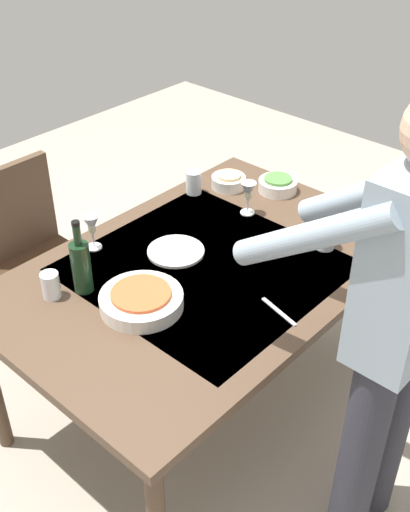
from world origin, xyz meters
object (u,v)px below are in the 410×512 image
at_px(person_server, 396,321).
at_px(wine_glass_right, 92,226).
at_px(chair_near, 33,247).
at_px(wine_glass_left, 248,192).
at_px(water_cup_near_left, 326,236).
at_px(side_bowl_bread, 229,181).
at_px(water_cup_near_right, 51,285).
at_px(dinner_plate_near, 176,251).
at_px(serving_bowl_pasta, 142,300).
at_px(water_cup_far_left, 194,182).
at_px(dining_table, 205,280).
at_px(side_bowl_salad, 278,184).
at_px(wine_bottle, 81,265).

distance_m(person_server, wine_glass_right, 1.24).
relative_size(chair_near, wine_glass_left, 6.03).
relative_size(water_cup_near_left, side_bowl_bread, 0.66).
bearing_deg(wine_glass_right, side_bowl_bread, 174.74).
height_order(water_cup_near_left, water_cup_near_right, water_cup_near_left).
relative_size(side_bowl_bread, dinner_plate_near, 0.70).
bearing_deg(dinner_plate_near, chair_near, -76.36).
height_order(water_cup_near_right, dinner_plate_near, water_cup_near_right).
bearing_deg(chair_near, serving_bowl_pasta, 81.36).
relative_size(water_cup_far_left, dinner_plate_near, 0.47).
height_order(water_cup_near_left, serving_bowl_pasta, water_cup_near_left).
distance_m(serving_bowl_pasta, side_bowl_bread, 0.96).
bearing_deg(serving_bowl_pasta, person_server, 110.61).
xyz_separation_m(chair_near, water_cup_near_left, (-0.62, 1.19, 0.28)).
distance_m(wine_glass_right, side_bowl_bread, 0.76).
bearing_deg(water_cup_near_right, side_bowl_bread, -176.53).
distance_m(water_cup_near_right, water_cup_far_left, 0.93).
height_order(wine_glass_right, dinner_plate_near, wine_glass_right).
bearing_deg(wine_glass_left, water_cup_near_right, -9.29).
relative_size(chair_near, serving_bowl_pasta, 3.03).
bearing_deg(water_cup_far_left, chair_near, -39.30).
height_order(dining_table, wine_glass_right, wine_glass_right).
distance_m(side_bowl_salad, dinner_plate_near, 0.69).
bearing_deg(wine_bottle, side_bowl_bread, -172.91).
bearing_deg(wine_glass_left, person_server, 63.83).
bearing_deg(side_bowl_salad, side_bowl_bread, -56.81).
bearing_deg(dinner_plate_near, serving_bowl_pasta, 25.38).
bearing_deg(wine_bottle, water_cup_far_left, -165.92).
distance_m(chair_near, water_cup_near_left, 1.37).
relative_size(wine_glass_left, water_cup_near_right, 1.50).
relative_size(wine_bottle, water_cup_near_right, 2.94).
relative_size(side_bowl_salad, dinner_plate_near, 0.78).
bearing_deg(wine_glass_right, wine_glass_left, 155.51).
height_order(wine_bottle, water_cup_near_right, wine_bottle).
xyz_separation_m(wine_glass_left, wine_glass_right, (0.63, -0.29, 0.00)).
distance_m(wine_glass_right, serving_bowl_pasta, 0.45).
distance_m(dining_table, person_server, 0.85).
bearing_deg(wine_glass_right, person_server, 97.95).
bearing_deg(water_cup_far_left, side_bowl_salad, 134.96).
distance_m(wine_glass_right, water_cup_near_left, 0.94).
bearing_deg(serving_bowl_pasta, wine_bottle, -72.80).
distance_m(dining_table, serving_bowl_pasta, 0.35).
bearing_deg(person_server, side_bowl_salad, -126.52).
relative_size(chair_near, wine_glass_right, 6.03).
height_order(dining_table, dinner_plate_near, dinner_plate_near).
bearing_deg(water_cup_far_left, water_cup_near_right, 9.22).
bearing_deg(chair_near, wine_glass_right, 88.69).
height_order(wine_bottle, water_cup_near_left, wine_bottle).
xyz_separation_m(wine_bottle, side_bowl_salad, (-1.09, 0.07, -0.08)).
distance_m(wine_glass_right, side_bowl_salad, 0.92).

